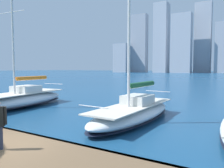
# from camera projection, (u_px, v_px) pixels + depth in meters

# --- Properties ---
(ground_plane) EXTENTS (600.00, 600.00, 0.00)m
(ground_plane) POSITION_uv_depth(u_px,v_px,m) (4.00, 162.00, 7.36)
(ground_plane) COLOR navy
(dock_pier) EXTENTS (28.00, 2.80, 0.60)m
(dock_pier) POSITION_uv_depth(u_px,v_px,m) (7.00, 146.00, 7.40)
(dock_pier) COLOR brown
(dock_pier) RESTS_ON ground
(city_skyline) EXTENTS (165.78, 22.57, 51.63)m
(city_skyline) POSITION_uv_depth(u_px,v_px,m) (217.00, 43.00, 147.33)
(city_skyline) COLOR gray
(city_skyline) RESTS_ON ground
(sailboat_forest) EXTENTS (2.90, 8.75, 11.99)m
(sailboat_forest) POSITION_uv_depth(u_px,v_px,m) (134.00, 111.00, 13.12)
(sailboat_forest) COLOR silver
(sailboat_forest) RESTS_ON ground
(sailboat_orange) EXTENTS (3.79, 9.11, 11.81)m
(sailboat_orange) POSITION_uv_depth(u_px,v_px,m) (22.00, 99.00, 18.08)
(sailboat_orange) COLOR white
(sailboat_orange) RESTS_ON ground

